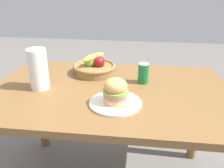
{
  "coord_description": "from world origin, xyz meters",
  "views": [
    {
      "loc": [
        0.18,
        -1.31,
        1.39
      ],
      "look_at": [
        0.02,
        -0.05,
        0.81
      ],
      "focal_mm": 39.77,
      "sensor_mm": 36.0,
      "label": 1
    }
  ],
  "objects_px": {
    "plate": "(115,103)",
    "fruit_basket": "(94,67)",
    "sandwich": "(116,91)",
    "paper_towel_roll": "(38,69)",
    "soda_can": "(143,73)"
  },
  "relations": [
    {
      "from": "soda_can",
      "to": "fruit_basket",
      "type": "height_order",
      "value": "fruit_basket"
    },
    {
      "from": "sandwich",
      "to": "fruit_basket",
      "type": "bearing_deg",
      "value": 114.53
    },
    {
      "from": "soda_can",
      "to": "fruit_basket",
      "type": "xyz_separation_m",
      "value": [
        -0.33,
        0.12,
        -0.02
      ]
    },
    {
      "from": "plate",
      "to": "paper_towel_roll",
      "type": "distance_m",
      "value": 0.5
    },
    {
      "from": "sandwich",
      "to": "paper_towel_roll",
      "type": "bearing_deg",
      "value": 163.39
    },
    {
      "from": "fruit_basket",
      "to": "sandwich",
      "type": "bearing_deg",
      "value": -65.47
    },
    {
      "from": "plate",
      "to": "fruit_basket",
      "type": "distance_m",
      "value": 0.46
    },
    {
      "from": "sandwich",
      "to": "fruit_basket",
      "type": "height_order",
      "value": "sandwich"
    },
    {
      "from": "plate",
      "to": "sandwich",
      "type": "relative_size",
      "value": 2.05
    },
    {
      "from": "plate",
      "to": "paper_towel_roll",
      "type": "height_order",
      "value": "paper_towel_roll"
    },
    {
      "from": "soda_can",
      "to": "plate",
      "type": "bearing_deg",
      "value": -115.39
    },
    {
      "from": "soda_can",
      "to": "fruit_basket",
      "type": "distance_m",
      "value": 0.35
    },
    {
      "from": "soda_can",
      "to": "paper_towel_roll",
      "type": "relative_size",
      "value": 0.53
    },
    {
      "from": "plate",
      "to": "soda_can",
      "type": "distance_m",
      "value": 0.33
    },
    {
      "from": "soda_can",
      "to": "paper_towel_roll",
      "type": "bearing_deg",
      "value": -165.55
    }
  ]
}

